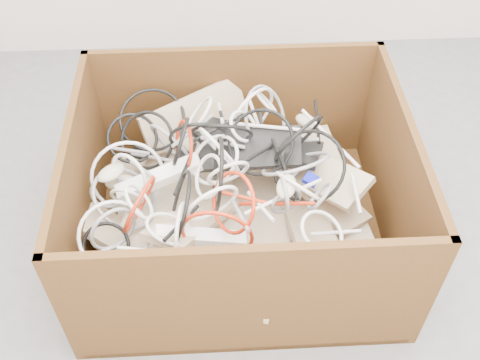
{
  "coord_description": "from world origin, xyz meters",
  "views": [
    {
      "loc": [
        -0.26,
        -1.07,
        1.73
      ],
      "look_at": [
        -0.19,
        0.25,
        0.3
      ],
      "focal_mm": 42.99,
      "sensor_mm": 36.0,
      "label": 1
    }
  ],
  "objects_px": {
    "power_strip_right": "(201,238)",
    "vga_plug": "(311,180)",
    "cardboard_box": "(236,214)",
    "power_strip_left": "(159,178)"
  },
  "relations": [
    {
      "from": "power_strip_right",
      "to": "vga_plug",
      "type": "distance_m",
      "value": 0.42
    },
    {
      "from": "cardboard_box",
      "to": "power_strip_left",
      "type": "relative_size",
      "value": 3.77
    },
    {
      "from": "cardboard_box",
      "to": "power_strip_right",
      "type": "distance_m",
      "value": 0.34
    },
    {
      "from": "cardboard_box",
      "to": "vga_plug",
      "type": "bearing_deg",
      "value": -9.21
    },
    {
      "from": "cardboard_box",
      "to": "power_strip_right",
      "type": "bearing_deg",
      "value": -115.59
    },
    {
      "from": "cardboard_box",
      "to": "power_strip_left",
      "type": "xyz_separation_m",
      "value": [
        -0.25,
        -0.02,
        0.22
      ]
    },
    {
      "from": "cardboard_box",
      "to": "power_strip_right",
      "type": "height_order",
      "value": "cardboard_box"
    },
    {
      "from": "power_strip_left",
      "to": "power_strip_right",
      "type": "height_order",
      "value": "power_strip_left"
    },
    {
      "from": "cardboard_box",
      "to": "power_strip_left",
      "type": "height_order",
      "value": "cardboard_box"
    },
    {
      "from": "vga_plug",
      "to": "cardboard_box",
      "type": "bearing_deg",
      "value": -154.29
    }
  ]
}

